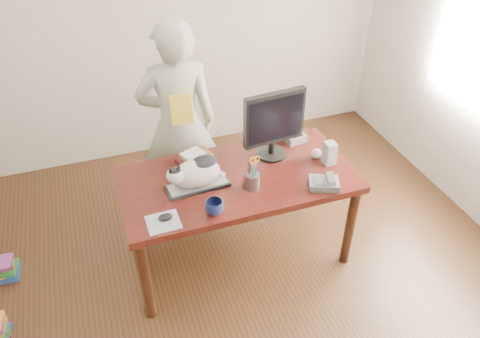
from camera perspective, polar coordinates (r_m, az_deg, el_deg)
name	(u,v)px	position (r m, az deg, el deg)	size (l,w,h in m)	color
room	(275,152)	(2.39, 4.33, 2.13)	(4.50, 4.50, 4.50)	black
desk	(234,187)	(3.35, -0.72, -2.15)	(1.60, 0.80, 0.75)	black
keyboard	(198,185)	(3.11, -5.18, -2.00)	(0.43, 0.19, 0.03)	black
cat	(195,173)	(3.04, -5.51, -0.48)	(0.41, 0.23, 0.23)	silver
monitor	(274,122)	(3.25, 4.18, 5.77)	(0.45, 0.24, 0.51)	black
pen_cup	(252,179)	(3.07, 1.53, -1.22)	(0.12, 0.12, 0.24)	gray
mousepad	(163,222)	(2.89, -9.33, -6.41)	(0.20, 0.19, 0.00)	#A9ADB5
mouse	(166,217)	(2.89, -9.06, -5.80)	(0.09, 0.06, 0.04)	black
coffee_mug	(214,207)	(2.89, -3.16, -4.65)	(0.12, 0.12, 0.09)	#0C1233
phone	(324,183)	(3.14, 10.26, -1.67)	(0.23, 0.20, 0.09)	slate
speaker	(330,153)	(3.34, 10.88, 1.91)	(0.07, 0.08, 0.17)	#A1A1A4
baseball	(316,154)	(3.40, 9.31, 1.85)	(0.07, 0.07, 0.07)	#EDE6CE
book_stack	(195,158)	(3.32, -5.49, 1.32)	(0.27, 0.24, 0.09)	#431213
calculator	(292,135)	(3.59, 6.36, 4.11)	(0.18, 0.22, 0.06)	slate
person	(178,124)	(3.64, -7.52, 5.48)	(0.61, 0.40, 1.66)	silver
held_book	(181,109)	(3.39, -7.16, 7.22)	(0.17, 0.11, 0.22)	gold
book_pile_b	(0,269)	(3.91, -27.22, -10.83)	(0.26, 0.20, 0.15)	#1C4AAB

